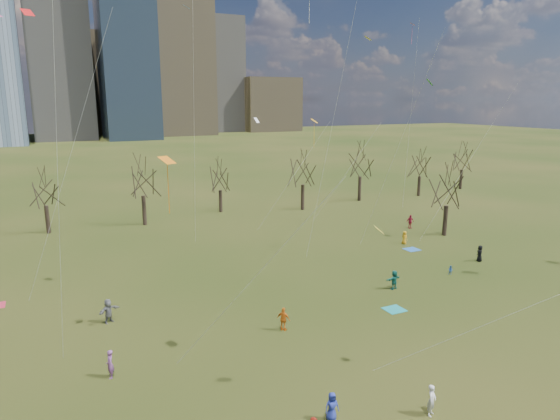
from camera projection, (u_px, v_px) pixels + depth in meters
name	position (u px, v px, depth m)	size (l,w,h in m)	color
ground	(352.00, 336.00, 36.15)	(500.00, 500.00, 0.00)	black
downtown_skyline	(71.00, 46.00, 211.64)	(212.50, 78.00, 118.00)	slate
bare_tree_row	(198.00, 180.00, 67.48)	(113.04, 29.80, 9.50)	black
blanket_teal	(394.00, 309.00, 40.75)	(1.60, 1.50, 0.03)	teal
blanket_navy	(412.00, 249.00, 57.04)	(1.60, 1.50, 0.03)	#245CAA
person_0	(332.00, 407.00, 26.58)	(0.78, 0.51, 1.60)	#233198
person_1	(432.00, 400.00, 26.97)	(0.65, 0.43, 1.79)	silver
person_4	(284.00, 319.00, 36.88)	(1.06, 0.44, 1.81)	orange
person_5	(394.00, 280.00, 45.00)	(1.63, 0.52, 1.76)	#176A5F
person_6	(480.00, 253.00, 52.72)	(0.86, 0.56, 1.75)	black
person_7	(110.00, 364.00, 30.63)	(0.66, 0.43, 1.81)	#83468D
person_8	(451.00, 270.00, 48.74)	(0.45, 0.35, 0.93)	#295EB4
person_10	(410.00, 222.00, 66.28)	(1.07, 0.45, 1.83)	maroon
person_11	(108.00, 311.00, 38.21)	(1.77, 0.56, 1.91)	slate
person_12	(404.00, 238.00, 59.06)	(0.77, 0.50, 1.58)	gold
kites_airborne	(346.00, 150.00, 46.52)	(52.28, 44.85, 25.49)	orange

